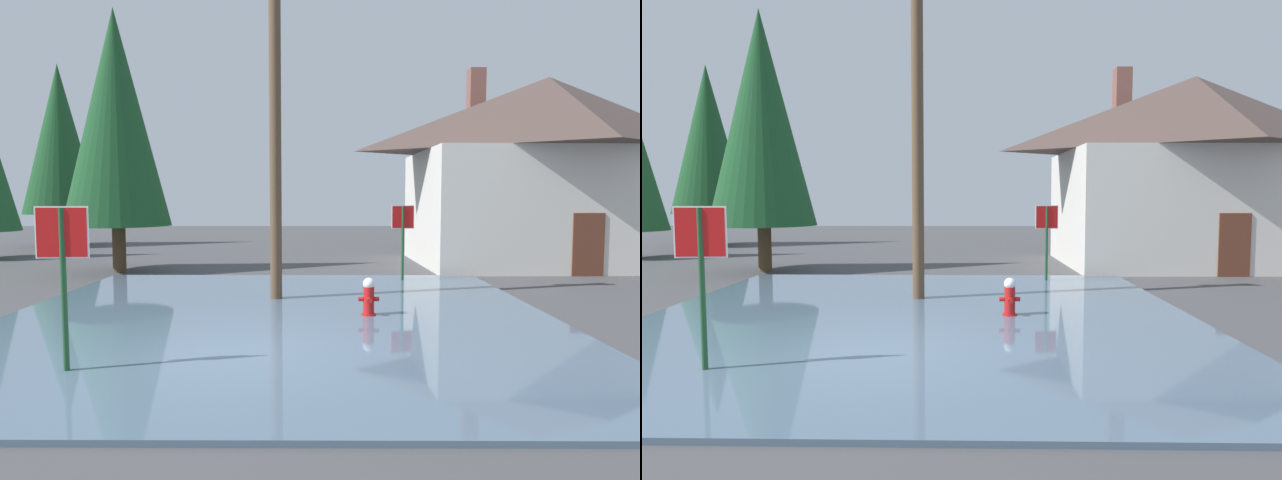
% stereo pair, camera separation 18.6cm
% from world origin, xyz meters
% --- Properties ---
extents(ground_plane, '(80.00, 80.00, 0.10)m').
position_xyz_m(ground_plane, '(0.00, 0.00, -0.05)').
color(ground_plane, '#424244').
extents(flood_puddle, '(11.14, 11.64, 0.08)m').
position_xyz_m(flood_puddle, '(0.47, 2.73, 0.04)').
color(flood_puddle, '#4C6075').
rests_on(flood_puddle, ground).
extents(lane_stop_bar, '(3.63, 0.53, 0.01)m').
position_xyz_m(lane_stop_bar, '(0.67, -2.11, 0.00)').
color(lane_stop_bar, silver).
rests_on(lane_stop_bar, ground).
extents(stop_sign_near, '(0.71, 0.08, 2.36)m').
position_xyz_m(stop_sign_near, '(-2.16, -0.90, 1.68)').
color(stop_sign_near, '#1E4C28').
rests_on(stop_sign_near, ground).
extents(fire_hydrant, '(0.43, 0.36, 0.85)m').
position_xyz_m(fire_hydrant, '(2.34, 2.74, 0.42)').
color(fire_hydrant, red).
rests_on(fire_hydrant, ground).
extents(utility_pole, '(1.60, 0.28, 8.88)m').
position_xyz_m(utility_pole, '(0.28, 4.59, 4.62)').
color(utility_pole, brown).
rests_on(utility_pole, ground).
extents(stop_sign_far, '(0.67, 0.14, 2.26)m').
position_xyz_m(stop_sign_far, '(3.71, 7.53, 1.60)').
color(stop_sign_far, '#1E4C28').
rests_on(stop_sign_far, ground).
extents(house, '(10.29, 7.17, 7.43)m').
position_xyz_m(house, '(9.68, 12.11, 3.58)').
color(house, beige).
rests_on(house, ground).
extents(pine_tree_mid_left, '(3.45, 3.45, 8.64)m').
position_xyz_m(pine_tree_mid_left, '(-5.41, 9.81, 5.08)').
color(pine_tree_mid_left, '#4C3823').
rests_on(pine_tree_mid_left, ground).
extents(pine_tree_short_left, '(3.70, 3.70, 9.24)m').
position_xyz_m(pine_tree_short_left, '(-12.04, 19.74, 5.44)').
color(pine_tree_short_left, '#4C3823').
rests_on(pine_tree_short_left, ground).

